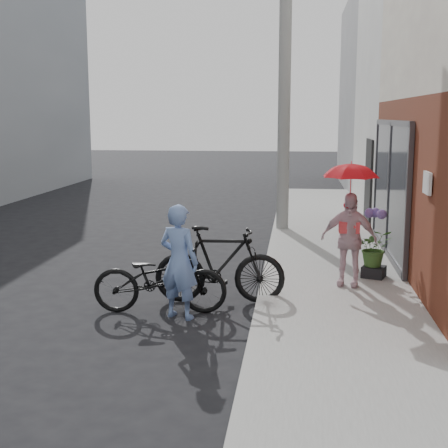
% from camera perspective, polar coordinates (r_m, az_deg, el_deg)
% --- Properties ---
extents(ground, '(80.00, 80.00, 0.00)m').
position_cam_1_polar(ground, '(8.93, -2.78, -7.80)').
color(ground, black).
rests_on(ground, ground).
extents(sidewalk, '(2.20, 24.00, 0.12)m').
position_cam_1_polar(sidewalk, '(10.75, 10.16, -4.56)').
color(sidewalk, gray).
rests_on(sidewalk, ground).
extents(curb, '(0.12, 24.00, 0.12)m').
position_cam_1_polar(curb, '(10.74, 3.95, -4.44)').
color(curb, '#9E9E99').
rests_on(curb, ground).
extents(utility_pole, '(0.28, 0.28, 7.00)m').
position_cam_1_polar(utility_pole, '(14.42, 5.56, 12.97)').
color(utility_pole, '#9E9E99').
rests_on(utility_pole, ground).
extents(officer, '(0.67, 0.56, 1.56)m').
position_cam_1_polar(officer, '(8.39, -4.13, -3.45)').
color(officer, '#6E8AC4').
rests_on(officer, ground).
extents(bike_left, '(1.90, 0.81, 0.97)m').
position_cam_1_polar(bike_left, '(8.71, -5.87, -4.98)').
color(bike_left, black).
rests_on(bike_left, ground).
extents(bike_right, '(1.93, 0.67, 1.14)m').
position_cam_1_polar(bike_right, '(9.09, -0.38, -3.74)').
color(bike_right, black).
rests_on(bike_right, ground).
extents(kimono_woman, '(0.90, 0.53, 1.45)m').
position_cam_1_polar(kimono_woman, '(9.73, 11.33, -1.38)').
color(kimono_woman, beige).
rests_on(kimono_woman, sidewalk).
extents(parasol, '(0.82, 0.82, 0.72)m').
position_cam_1_polar(parasol, '(9.58, 11.55, 4.99)').
color(parasol, red).
rests_on(parasol, kimono_woman).
extents(planter, '(0.44, 0.44, 0.18)m').
position_cam_1_polar(planter, '(10.44, 13.53, -4.26)').
color(planter, black).
rests_on(planter, sidewalk).
extents(potted_plant, '(0.56, 0.48, 0.62)m').
position_cam_1_polar(potted_plant, '(10.35, 13.62, -2.11)').
color(potted_plant, '#375F26').
rests_on(potted_plant, planter).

